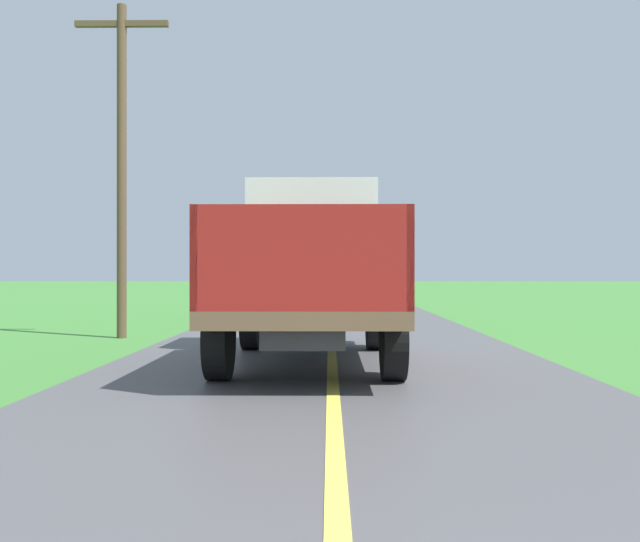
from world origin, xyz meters
TOP-DOWN VIEW (x-y plane):
  - banana_truck_near at (-0.33, 10.88)m, footprint 2.38×5.82m
  - banana_truck_far at (-0.72, 22.92)m, footprint 2.38×5.81m
  - utility_pole_roadside at (-4.38, 14.61)m, footprint 1.95×0.20m

SIDE VIEW (x-z plane):
  - banana_truck_near at x=-0.33m, z-range 0.07..2.87m
  - banana_truck_far at x=-0.72m, z-range 0.08..2.88m
  - utility_pole_roadside at x=-4.38m, z-range 0.28..7.25m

